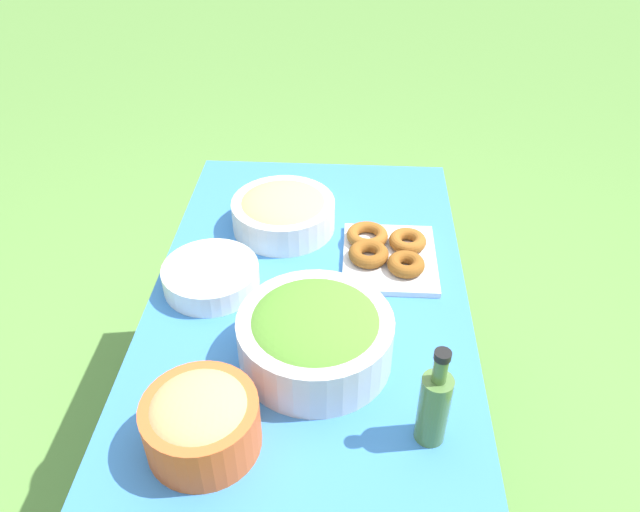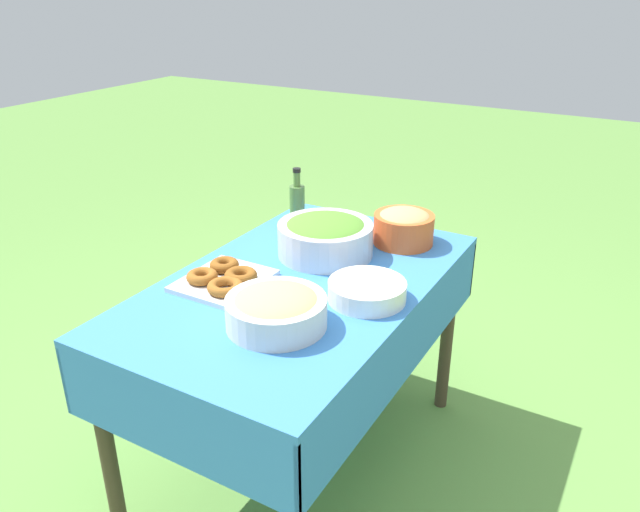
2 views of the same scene
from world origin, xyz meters
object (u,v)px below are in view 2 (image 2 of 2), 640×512
salad_bowl (325,236)px  plate_stack (367,291)px  pasta_bowl (276,309)px  olive_oil_bottle (297,203)px  donut_platter (224,278)px  bread_bowl (404,226)px

salad_bowl → plate_stack: bearing=-129.8°
salad_bowl → plate_stack: salad_bowl is taller
pasta_bowl → salad_bowl: bearing=13.8°
pasta_bowl → olive_oil_bottle: 0.77m
salad_bowl → olive_oil_bottle: olive_oil_bottle is taller
pasta_bowl → donut_platter: 0.32m
salad_bowl → donut_platter: size_ratio=1.16×
olive_oil_bottle → salad_bowl: bearing=-129.1°
olive_oil_bottle → pasta_bowl: bearing=-152.6°
plate_stack → pasta_bowl: bearing=149.9°
pasta_bowl → bread_bowl: bearing=-6.0°
olive_oil_bottle → bread_bowl: olive_oil_bottle is taller
pasta_bowl → olive_oil_bottle: bearing=27.4°
donut_platter → olive_oil_bottle: size_ratio=1.24×
salad_bowl → plate_stack: (-0.23, -0.27, -0.04)m
olive_oil_bottle → donut_platter: bearing=-173.0°
pasta_bowl → donut_platter: pasta_bowl is taller
plate_stack → bread_bowl: size_ratio=1.09×
donut_platter → olive_oil_bottle: olive_oil_bottle is taller
pasta_bowl → plate_stack: pasta_bowl is taller
bread_bowl → donut_platter: bearing=148.7°
donut_platter → plate_stack: (0.14, -0.44, 0.01)m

